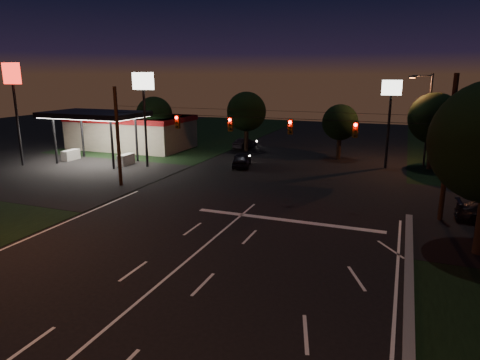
% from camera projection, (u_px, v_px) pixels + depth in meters
% --- Properties ---
extents(ground, '(140.00, 140.00, 0.00)m').
position_uv_depth(ground, '(142.00, 298.00, 17.49)').
color(ground, black).
rests_on(ground, ground).
extents(cross_street_left, '(20.00, 16.00, 0.02)m').
position_uv_depth(cross_street_left, '(55.00, 175.00, 38.97)').
color(cross_street_left, black).
rests_on(cross_street_left, ground).
extents(stop_bar, '(12.00, 0.50, 0.01)m').
position_uv_depth(stop_bar, '(286.00, 220.00, 26.86)').
color(stop_bar, silver).
rests_on(stop_bar, ground).
extents(utility_pole_right, '(0.30, 0.30, 9.00)m').
position_uv_depth(utility_pole_right, '(440.00, 220.00, 26.89)').
color(utility_pole_right, black).
rests_on(utility_pole_right, ground).
extents(utility_pole_left, '(0.28, 0.28, 8.00)m').
position_uv_depth(utility_pole_left, '(121.00, 185.00, 35.27)').
color(utility_pole_left, black).
rests_on(utility_pole_left, ground).
extents(signal_span, '(24.00, 0.40, 1.56)m').
position_uv_depth(signal_span, '(260.00, 125.00, 29.72)').
color(signal_span, black).
rests_on(signal_span, ground).
extents(gas_station, '(14.20, 16.10, 5.25)m').
position_uv_depth(gas_station, '(129.00, 129.00, 52.07)').
color(gas_station, gray).
rests_on(gas_station, ground).
extents(pole_sign_left_near, '(2.20, 0.30, 9.10)m').
position_uv_depth(pole_sign_left_near, '(144.00, 95.00, 40.63)').
color(pole_sign_left_near, black).
rests_on(pole_sign_left_near, ground).
extents(pole_sign_left_far, '(2.00, 0.30, 10.00)m').
position_uv_depth(pole_sign_left_far, '(13.00, 88.00, 41.04)').
color(pole_sign_left_far, black).
rests_on(pole_sign_left_far, ground).
extents(pole_sign_right, '(1.80, 0.30, 8.40)m').
position_uv_depth(pole_sign_right, '(390.00, 103.00, 40.37)').
color(pole_sign_right, black).
rests_on(pole_sign_right, ground).
extents(street_light_right_far, '(2.20, 0.35, 9.00)m').
position_uv_depth(street_light_right_far, '(426.00, 113.00, 41.29)').
color(street_light_right_far, black).
rests_on(street_light_right_far, ground).
extents(tree_far_a, '(4.20, 4.20, 6.42)m').
position_uv_depth(tree_far_a, '(155.00, 115.00, 50.02)').
color(tree_far_a, black).
rests_on(tree_far_a, ground).
extents(tree_far_b, '(4.60, 4.60, 6.98)m').
position_uv_depth(tree_far_b, '(247.00, 112.00, 50.08)').
color(tree_far_b, black).
rests_on(tree_far_b, ground).
extents(tree_far_c, '(3.80, 3.80, 5.86)m').
position_uv_depth(tree_far_c, '(340.00, 123.00, 45.48)').
color(tree_far_c, black).
rests_on(tree_far_c, ground).
extents(tree_far_d, '(4.80, 4.80, 7.30)m').
position_uv_depth(tree_far_d, '(435.00, 119.00, 40.33)').
color(tree_far_d, black).
rests_on(tree_far_d, ground).
extents(car_oncoming_a, '(2.64, 4.41, 1.40)m').
position_uv_depth(car_oncoming_a, '(242.00, 160.00, 42.31)').
color(car_oncoming_a, black).
rests_on(car_oncoming_a, ground).
extents(car_oncoming_b, '(1.92, 3.96, 1.25)m').
position_uv_depth(car_oncoming_b, '(245.00, 144.00, 52.57)').
color(car_oncoming_b, black).
rests_on(car_oncoming_b, ground).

